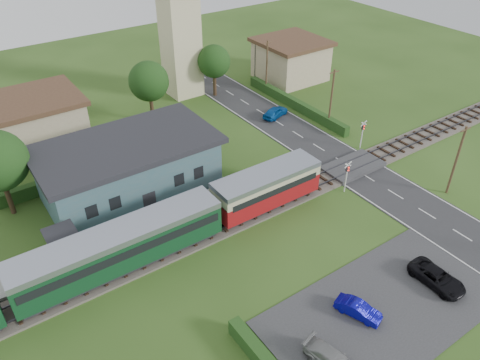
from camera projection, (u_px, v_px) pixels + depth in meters
ground at (289, 213)px, 41.36m from camera, size 120.00×120.00×0.00m
railway_track at (275, 201)px, 42.66m from camera, size 76.00×3.20×0.49m
road at (367, 177)px, 46.04m from camera, size 6.00×70.00×0.05m
car_park at (383, 309)px, 32.50m from camera, size 17.00×9.00×0.08m
crossing_deck at (353, 166)px, 47.28m from camera, size 6.20×3.40×0.45m
platform at (160, 222)px, 40.07m from camera, size 30.00×3.00×0.45m
equipment_hut at (63, 245)px, 35.45m from camera, size 2.30×2.30×2.55m
station_building at (129, 167)px, 42.60m from camera, size 16.00×9.00×5.30m
train at (78, 264)px, 33.11m from camera, size 43.20×2.90×3.40m
church_tower at (179, 15)px, 56.90m from camera, size 6.00×6.00×17.60m
house_west at (31, 122)px, 49.69m from camera, size 10.80×8.80×5.50m
house_east at (291, 59)px, 65.43m from camera, size 8.80×8.80×5.50m
hedge_roadside at (295, 104)px, 58.53m from camera, size 0.80×18.00×1.20m
hedge_station at (113, 164)px, 46.81m from camera, size 22.00×0.80×1.30m
tree_b at (149, 81)px, 53.17m from camera, size 4.60×4.60×7.34m
tree_c at (214, 62)px, 59.43m from camera, size 4.20×4.20×6.78m
utility_pole_b at (456, 160)px, 41.90m from camera, size 1.40×0.22×7.00m
utility_pole_c at (331, 98)px, 52.75m from camera, size 1.40×0.22×7.00m
utility_pole_d at (267, 66)px, 60.88m from camera, size 1.40×0.22×7.00m
crossing_signal_near at (347, 173)px, 42.88m from camera, size 0.84×0.28×3.28m
crossing_signal_far at (363, 131)px, 49.51m from camera, size 0.84×0.28×3.28m
streetlamp_east at (255, 57)px, 65.45m from camera, size 0.30×0.30×5.15m
car_on_road at (275, 112)px, 56.45m from camera, size 4.02×2.56×1.27m
car_park_blue at (358, 309)px, 31.77m from camera, size 2.15×3.38×1.05m
car_park_silver at (332, 359)px, 28.58m from camera, size 2.38×4.06×1.10m
car_park_dark at (437, 278)px, 34.11m from camera, size 1.95×4.22×1.17m
pedestrian_near at (235, 184)px, 43.06m from camera, size 0.57×0.39×1.52m
pedestrian_far at (78, 240)px, 36.42m from camera, size 0.96×1.08×1.86m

